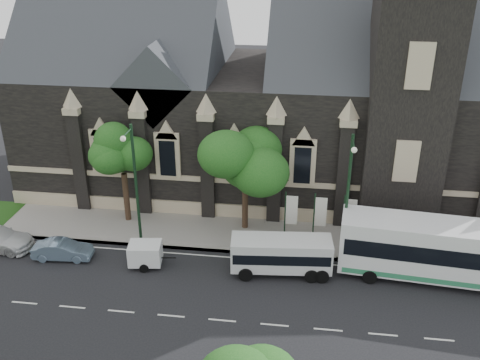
% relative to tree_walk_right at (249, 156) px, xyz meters
% --- Properties ---
extents(ground, '(160.00, 160.00, 0.00)m').
position_rel_tree_walk_right_xyz_m(ground, '(-3.21, -10.71, -5.82)').
color(ground, black).
rests_on(ground, ground).
extents(sidewalk, '(80.00, 5.00, 0.15)m').
position_rel_tree_walk_right_xyz_m(sidewalk, '(-3.21, -1.21, -5.74)').
color(sidewalk, gray).
rests_on(sidewalk, ground).
extents(museum, '(40.00, 17.70, 29.90)m').
position_rel_tree_walk_right_xyz_m(museum, '(1.90, 8.07, 2.35)').
color(museum, black).
rests_on(museum, ground).
extents(tree_walk_right, '(4.08, 4.08, 7.80)m').
position_rel_tree_walk_right_xyz_m(tree_walk_right, '(0.00, 0.00, 0.00)').
color(tree_walk_right, black).
rests_on(tree_walk_right, ground).
extents(tree_walk_left, '(3.91, 3.91, 7.64)m').
position_rel_tree_walk_right_xyz_m(tree_walk_left, '(-9.01, -0.01, -0.08)').
color(tree_walk_left, black).
rests_on(tree_walk_left, ground).
extents(street_lamp_near, '(0.36, 1.88, 9.00)m').
position_rel_tree_walk_right_xyz_m(street_lamp_near, '(6.79, -3.62, -0.71)').
color(street_lamp_near, black).
rests_on(street_lamp_near, ground).
extents(street_lamp_mid, '(0.36, 1.88, 9.00)m').
position_rel_tree_walk_right_xyz_m(street_lamp_mid, '(-7.21, -3.62, -0.71)').
color(street_lamp_mid, black).
rests_on(street_lamp_mid, ground).
extents(banner_flag_left, '(0.90, 0.10, 4.00)m').
position_rel_tree_walk_right_xyz_m(banner_flag_left, '(3.08, -1.71, -3.43)').
color(banner_flag_left, black).
rests_on(banner_flag_left, ground).
extents(banner_flag_center, '(0.90, 0.10, 4.00)m').
position_rel_tree_walk_right_xyz_m(banner_flag_center, '(5.08, -1.71, -3.43)').
color(banner_flag_center, black).
rests_on(banner_flag_center, ground).
extents(banner_flag_right, '(0.90, 0.10, 4.00)m').
position_rel_tree_walk_right_xyz_m(banner_flag_right, '(7.08, -1.71, -3.43)').
color(banner_flag_right, black).
rests_on(banner_flag_right, ground).
extents(tour_coach, '(13.78, 4.12, 3.96)m').
position_rel_tree_walk_right_xyz_m(tour_coach, '(13.29, -4.96, -3.67)').
color(tour_coach, silver).
rests_on(tour_coach, ground).
extents(shuttle_bus, '(6.56, 2.80, 2.47)m').
position_rel_tree_walk_right_xyz_m(shuttle_bus, '(2.82, -5.49, -4.38)').
color(shuttle_bus, silver).
rests_on(shuttle_bus, ground).
extents(box_trailer, '(3.14, 1.85, 1.63)m').
position_rel_tree_walk_right_xyz_m(box_trailer, '(-6.13, -5.88, -4.89)').
color(box_trailer, silver).
rests_on(box_trailer, ground).
extents(sedan, '(4.08, 1.72, 1.31)m').
position_rel_tree_walk_right_xyz_m(sedan, '(-11.94, -5.79, -5.16)').
color(sedan, slate).
rests_on(sedan, ground).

